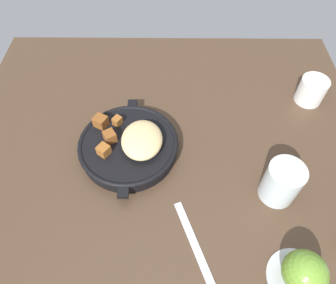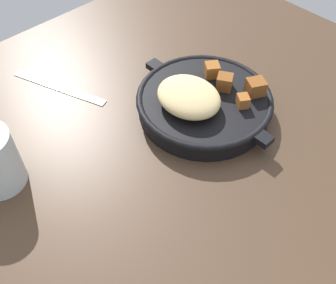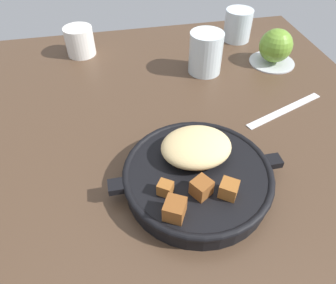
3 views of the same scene
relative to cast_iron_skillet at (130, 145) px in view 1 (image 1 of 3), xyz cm
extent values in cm
cube|color=#473323|center=(-0.76, 8.54, -3.88)|extent=(91.36, 103.67, 2.40)
cylinder|color=black|center=(-0.03, -0.36, -0.90)|extent=(23.26, 23.26, 3.56)
torus|color=black|center=(-0.03, -0.36, 0.59)|extent=(23.99, 23.99, 1.20)
cube|color=black|center=(12.81, -0.36, 0.34)|extent=(2.64, 2.40, 1.20)
cube|color=black|center=(-12.87, -0.36, 0.34)|extent=(2.64, 2.40, 1.20)
ellipsoid|color=#DBBC7F|center=(0.53, 3.11, 2.79)|extent=(11.52, 9.61, 3.83)
cube|color=brown|center=(-0.57, -4.59, 2.21)|extent=(3.62, 3.58, 2.67)
cube|color=#935623|center=(3.08, -5.56, 2.11)|extent=(3.48, 3.47, 2.48)
cube|color=#935623|center=(-5.88, -3.41, 1.92)|extent=(2.76, 2.69, 2.09)
cube|color=brown|center=(-5.37, -7.41, 2.26)|extent=(3.87, 3.97, 2.77)
cylinder|color=#B7BABF|center=(29.20, 33.77, -2.38)|extent=(11.32, 11.32, 0.60)
sphere|color=olive|center=(29.20, 33.77, 1.95)|extent=(8.06, 8.06, 8.06)
cube|color=silver|center=(23.44, 14.94, -2.50)|extent=(19.73, 8.71, 0.36)
cylinder|color=silver|center=(-18.05, 48.03, 0.91)|extent=(7.27, 7.27, 7.18)
cylinder|color=silver|center=(11.17, 33.37, 2.21)|extent=(7.86, 7.86, 9.78)
camera|label=1|loc=(43.14, 9.53, 59.78)|focal=32.87mm
camera|label=2|loc=(-32.47, 39.37, 47.56)|focal=42.22mm
camera|label=3|loc=(-11.19, -31.06, 38.78)|focal=33.66mm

